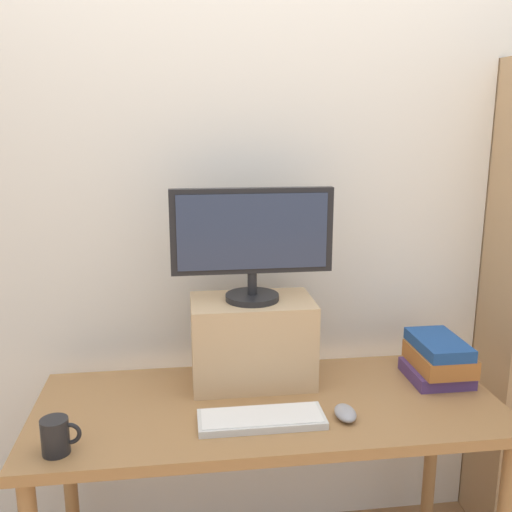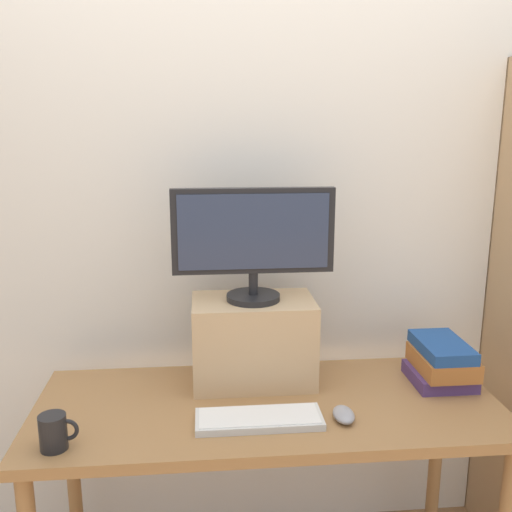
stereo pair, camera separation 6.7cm
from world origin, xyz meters
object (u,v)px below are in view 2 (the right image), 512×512
Objects in this scene: riser_box at (253,341)px; book_stack at (441,362)px; keyboard at (259,419)px; computer_mouse at (344,415)px; desk at (268,427)px; computer_monitor at (253,238)px; coffee_mug at (54,432)px.

book_stack is (0.65, -0.08, -0.07)m from riser_box.
keyboard is 0.26m from computer_mouse.
riser_box reaches higher than desk.
book_stack is (0.65, -0.07, -0.44)m from computer_monitor.
riser_box is 0.36m from computer_monitor.
desk is 0.28m from computer_mouse.
riser_box is at bearing 129.67° from computer_mouse.
desk is 0.29m from riser_box.
book_stack is (0.66, 0.22, 0.06)m from keyboard.
coffee_mug is (-0.84, -0.08, 0.03)m from computer_mouse.
keyboard is 3.70× the size of computer_mouse.
computer_monitor reaches higher than computer_mouse.
computer_mouse is 0.95× the size of coffee_mug.
riser_box is 4.02× the size of computer_mouse.
computer_mouse is at bearing -50.20° from computer_monitor.
computer_monitor reaches higher than coffee_mug.
desk is at bearing 71.73° from keyboard.
computer_monitor reaches higher than book_stack.
computer_monitor is at bearing 32.73° from coffee_mug.
keyboard is at bearing 178.18° from computer_mouse.
computer_monitor is 0.84m from coffee_mug.
keyboard is at bearing 8.49° from coffee_mug.
book_stack is 1.28m from coffee_mug.
book_stack is 2.35× the size of coffee_mug.
computer_monitor reaches higher than riser_box.
riser_box is 1.63× the size of book_stack.
riser_box is 0.32m from keyboard.
coffee_mug reaches higher than computer_mouse.
riser_box reaches higher than coffee_mug.
riser_box is at bearing 90.00° from computer_monitor.
computer_mouse is (0.25, -0.30, -0.50)m from computer_monitor.
computer_monitor reaches higher than desk.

